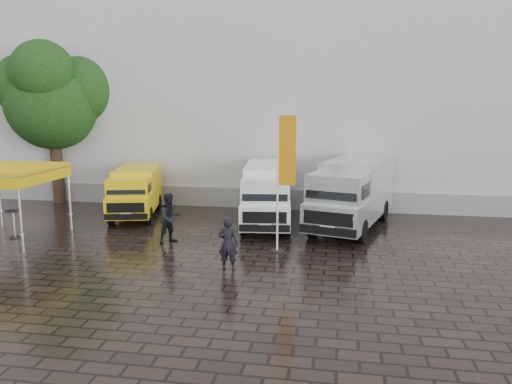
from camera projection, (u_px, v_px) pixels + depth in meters
ground at (270, 258)px, 17.22m from camera, size 120.00×120.00×0.00m
exhibition_hall at (339, 90)px, 31.30m from camera, size 44.00×16.00×12.00m
hall_plinth at (334, 201)px, 24.50m from camera, size 44.00×0.15×1.00m
van_yellow at (136, 193)px, 23.18m from camera, size 2.88×5.07×2.20m
van_white at (268, 196)px, 21.67m from camera, size 2.60×6.09×2.56m
van_silver at (352, 195)px, 21.05m from camera, size 3.88×6.92×2.85m
canopy_tent at (5, 171)px, 19.11m from camera, size 3.45×3.45×2.86m
flagpole at (283, 174)px, 17.45m from camera, size 0.88×0.50×5.05m
tree at (52, 97)px, 25.88m from camera, size 4.79×4.79×8.59m
cocktail_table at (14, 224)px, 19.66m from camera, size 0.60×0.60×1.10m
wheelie_bin at (378, 204)px, 23.54m from camera, size 0.68×0.68×1.07m
person_front at (228, 244)px, 15.83m from camera, size 0.66×0.45×1.75m
person_tent at (170, 218)px, 18.97m from camera, size 1.15×1.17×1.90m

